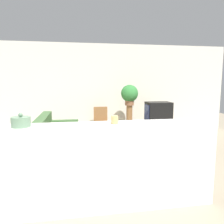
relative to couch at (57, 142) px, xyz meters
The scene contains 11 objects.
ground_plane 1.69m from the couch, 65.35° to the right, with size 14.00×14.00×0.00m, color tan.
wall_back 2.29m from the couch, 70.08° to the left, with size 9.00×0.06×2.70m.
couch is the anchor object (origin of this frame).
tv_stand 2.64m from the couch, 14.99° to the left, with size 0.92×0.49×0.51m.
television 2.68m from the couch, 15.02° to the left, with size 0.63×0.46×0.56m.
wooden_chair 1.84m from the couch, 51.88° to the left, with size 0.44×0.44×0.86m.
plant_stand 2.27m from the couch, 32.48° to the left, with size 0.17×0.17×0.93m.
potted_plant 2.45m from the couch, 32.48° to the left, with size 0.48×0.48×0.57m.
foreground_counter 2.18m from the couch, 71.31° to the right, with size 2.93×0.44×1.07m.
decorative_bowl 2.23m from the couch, 95.83° to the right, with size 0.22×0.22×0.17m.
candle_jar 2.39m from the couch, 66.43° to the right, with size 0.09×0.09×0.10m.
Camera 1 is at (-0.28, -3.16, 1.60)m, focal length 35.00 mm.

